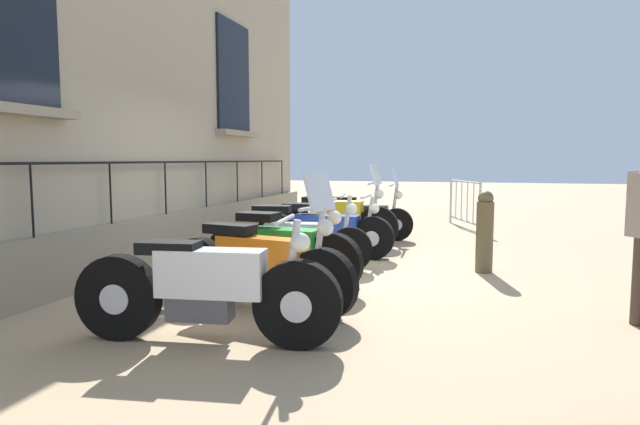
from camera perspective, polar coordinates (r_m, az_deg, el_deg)
ground_plane at (r=7.43m, az=-0.61°, el=-6.13°), size 60.00×60.00×0.00m
building_facade at (r=8.55m, az=-18.63°, el=14.91°), size 0.82×11.84×6.08m
motorcycle_white at (r=4.57m, az=-11.75°, el=-7.99°), size 2.25×0.61×1.06m
motorcycle_orange at (r=5.49m, az=-6.39°, el=-5.61°), size 2.16×0.71×1.39m
motorcycle_green at (r=6.37m, az=-4.05°, el=-4.18°), size 1.99×0.73×1.06m
motorcycle_silver at (r=7.40m, az=-2.54°, el=-2.90°), size 2.09×0.65×1.05m
motorcycle_blue at (r=8.40m, az=0.40°, el=-1.90°), size 2.20×0.73×0.97m
motorcycle_yellow at (r=9.44m, az=1.66°, el=-0.66°), size 2.24×0.72×1.43m
motorcycle_black at (r=10.26m, az=4.25°, el=-0.55°), size 2.02×0.59×1.36m
crowd_barrier at (r=12.47m, az=14.92°, el=1.05°), size 0.70×1.78×1.05m
bollard at (r=7.57m, az=16.91°, el=-1.92°), size 0.23×0.23×1.10m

